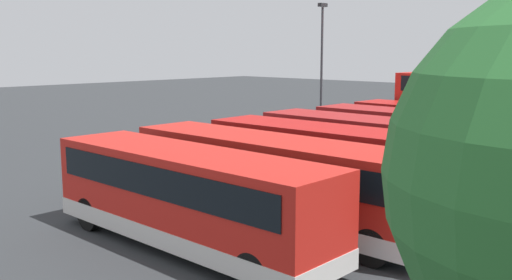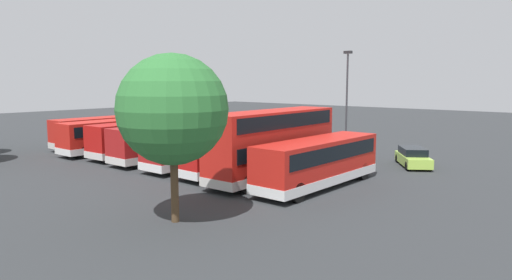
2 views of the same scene
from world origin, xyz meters
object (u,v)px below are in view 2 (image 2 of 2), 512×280
(bus_double_decker_second, at_px, (273,142))
(car_hatchback_silver, at_px, (290,144))
(bus_single_deck_seventh, at_px, (123,134))
(bus_single_deck_sixth, at_px, (148,137))
(car_small_green, at_px, (413,157))
(bus_single_deck_fourth, at_px, (208,144))
(lamp_post_tall, at_px, (347,96))
(bus_single_deck_far_end, at_px, (105,131))
(bus_single_deck_fifth, at_px, (175,140))
(bus_single_deck_third, at_px, (244,149))
(bus_single_deck_near_end, at_px, (318,161))

(bus_double_decker_second, relative_size, car_hatchback_silver, 2.42)
(bus_single_deck_seventh, bearing_deg, bus_single_deck_sixth, -177.12)
(bus_single_deck_sixth, relative_size, car_small_green, 2.34)
(bus_single_deck_fourth, relative_size, lamp_post_tall, 1.26)
(bus_single_deck_fourth, bearing_deg, bus_single_deck_far_end, -0.29)
(bus_single_deck_sixth, bearing_deg, bus_single_deck_fifth, -178.92)
(bus_single_deck_sixth, bearing_deg, bus_single_deck_seventh, 2.88)
(car_small_green, bearing_deg, bus_single_deck_third, 48.36)
(bus_single_deck_far_end, xyz_separation_m, car_small_green, (-26.88, -9.69, -0.92))
(bus_double_decker_second, distance_m, bus_single_deck_seventh, 18.03)
(bus_single_deck_third, relative_size, car_small_green, 2.40)
(bus_single_deck_fifth, distance_m, car_small_green, 18.94)
(bus_double_decker_second, bearing_deg, car_small_green, -117.15)
(bus_double_decker_second, relative_size, bus_single_deck_fourth, 0.99)
(bus_double_decker_second, xyz_separation_m, car_hatchback_silver, (6.27, -10.40, -1.75))
(car_small_green, bearing_deg, bus_single_deck_fourth, 38.63)
(bus_single_deck_third, bearing_deg, bus_single_deck_seventh, 1.28)
(bus_single_deck_seventh, distance_m, car_hatchback_silver, 15.44)
(bus_single_deck_third, bearing_deg, bus_single_deck_far_end, 0.02)
(bus_single_deck_seventh, bearing_deg, bus_single_deck_fifth, -178.02)
(bus_single_deck_sixth, xyz_separation_m, car_hatchback_silver, (-8.15, -9.81, -0.92))
(bus_single_deck_sixth, bearing_deg, lamp_post_tall, -141.27)
(bus_single_deck_third, distance_m, bus_single_deck_sixth, 11.16)
(bus_single_deck_fourth, distance_m, bus_single_deck_fifth, 3.98)
(bus_single_deck_fourth, bearing_deg, car_hatchback_silver, -93.56)
(bus_double_decker_second, relative_size, bus_single_deck_far_end, 1.08)
(bus_double_decker_second, bearing_deg, lamp_post_tall, -85.08)
(car_hatchback_silver, bearing_deg, bus_single_deck_third, 107.28)
(bus_single_deck_fourth, relative_size, bus_single_deck_far_end, 1.09)
(bus_double_decker_second, relative_size, bus_single_deck_third, 0.99)
(lamp_post_tall, bearing_deg, bus_single_deck_fifth, 47.32)
(bus_single_deck_fourth, relative_size, car_small_green, 2.40)
(bus_single_deck_third, bearing_deg, bus_single_deck_near_end, 173.60)
(bus_double_decker_second, height_order, bus_single_deck_third, bus_double_decker_second)
(car_hatchback_silver, bearing_deg, lamp_post_tall, -169.59)
(bus_single_deck_near_end, bearing_deg, bus_single_deck_seventh, -1.16)
(bus_single_deck_near_end, height_order, bus_double_decker_second, bus_double_decker_second)
(bus_single_deck_third, xyz_separation_m, bus_single_deck_seventh, (14.74, 0.33, 0.00))
(bus_double_decker_second, distance_m, car_hatchback_silver, 12.27)
(bus_single_deck_seventh, bearing_deg, car_small_green, -156.78)
(bus_single_deck_fourth, bearing_deg, bus_double_decker_second, 174.56)
(bus_single_deck_fourth, xyz_separation_m, bus_single_deck_sixth, (7.55, 0.07, -0.00))
(bus_single_deck_third, xyz_separation_m, car_small_green, (-8.61, -9.69, -0.92))
(car_small_green, bearing_deg, bus_single_deck_seventh, 23.22)
(bus_single_deck_sixth, height_order, bus_single_deck_seventh, same)
(bus_single_deck_fifth, height_order, bus_single_deck_sixth, same)
(bus_single_deck_near_end, bearing_deg, bus_single_deck_fifth, -2.71)
(bus_single_deck_far_end, distance_m, lamp_post_tall, 23.42)
(bus_double_decker_second, bearing_deg, bus_single_deck_sixth, -2.33)
(car_small_green, bearing_deg, lamp_post_tall, -8.51)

